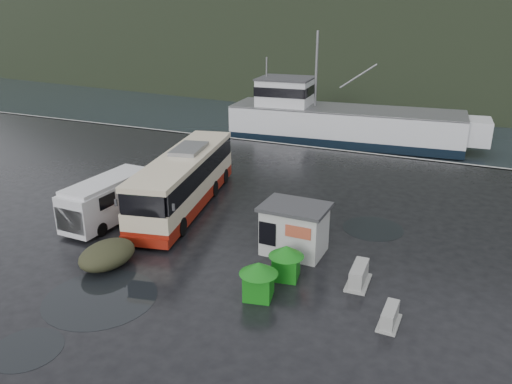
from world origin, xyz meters
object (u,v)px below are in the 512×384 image
at_px(waste_bin_left, 259,297).
at_px(fishing_trawler, 344,128).
at_px(jersey_barrier_a, 358,284).
at_px(coach_bus, 186,206).
at_px(dome_tent, 109,266).
at_px(ticket_kiosk, 294,252).
at_px(waste_bin_right, 286,278).
at_px(white_van, 111,221).
at_px(jersey_barrier_b, 389,324).

relative_size(waste_bin_left, fishing_trawler, 0.06).
bearing_deg(jersey_barrier_a, coach_bus, 157.66).
xyz_separation_m(dome_tent, ticket_kiosk, (7.13, 4.64, 0.00)).
bearing_deg(fishing_trawler, ticket_kiosk, -85.17).
xyz_separation_m(waste_bin_right, dome_tent, (-7.64, -2.23, 0.00)).
bearing_deg(dome_tent, coach_bus, 94.42).
xyz_separation_m(white_van, dome_tent, (3.17, -4.07, 0.00)).
xyz_separation_m(waste_bin_left, jersey_barrier_a, (3.40, 2.62, 0.00)).
height_order(ticket_kiosk, jersey_barrier_b, ticket_kiosk).
bearing_deg(waste_bin_left, ticket_kiosk, 90.72).
relative_size(coach_bus, dome_tent, 4.17).
bearing_deg(jersey_barrier_b, fishing_trawler, 107.42).
relative_size(coach_bus, jersey_barrier_a, 6.80).
bearing_deg(waste_bin_right, jersey_barrier_a, 14.39).
bearing_deg(fishing_trawler, white_van, -107.10).
relative_size(waste_bin_left, waste_bin_right, 1.03).
distance_m(jersey_barrier_a, fishing_trawler, 28.94).
xyz_separation_m(ticket_kiosk, jersey_barrier_a, (3.45, -1.66, 0.00)).
relative_size(coach_bus, jersey_barrier_b, 8.34).
distance_m(coach_bus, waste_bin_right, 9.80).
distance_m(white_van, jersey_barrier_a, 13.79).
xyz_separation_m(white_van, jersey_barrier_b, (15.42, -3.42, 0.00)).
xyz_separation_m(coach_bus, white_van, (-2.58, -3.50, 0.00)).
height_order(ticket_kiosk, fishing_trawler, fishing_trawler).
xyz_separation_m(coach_bus, dome_tent, (0.59, -7.57, 0.00)).
distance_m(waste_bin_right, ticket_kiosk, 2.47).
bearing_deg(jersey_barrier_a, fishing_trawler, 105.64).
bearing_deg(fishing_trawler, waste_bin_right, -84.96).
distance_m(dome_tent, fishing_trawler, 30.98).
xyz_separation_m(waste_bin_right, jersey_barrier_a, (2.94, 0.75, 0.00)).
distance_m(white_van, waste_bin_right, 10.96).
xyz_separation_m(ticket_kiosk, fishing_trawler, (-4.35, 26.21, 0.00)).
distance_m(coach_bus, fishing_trawler, 23.52).
distance_m(white_van, waste_bin_left, 10.99).
height_order(white_van, jersey_barrier_b, white_van).
bearing_deg(jersey_barrier_b, dome_tent, -176.98).
distance_m(waste_bin_left, jersey_barrier_b, 5.09).
bearing_deg(waste_bin_right, ticket_kiosk, 101.95).
xyz_separation_m(waste_bin_left, dome_tent, (-7.18, -0.37, 0.00)).
xyz_separation_m(jersey_barrier_b, fishing_trawler, (-9.48, 30.21, 0.00)).
bearing_deg(waste_bin_left, fishing_trawler, 98.21).
xyz_separation_m(coach_bus, jersey_barrier_a, (11.16, -4.59, 0.00)).
relative_size(jersey_barrier_a, jersey_barrier_b, 1.23).
relative_size(ticket_kiosk, fishing_trawler, 0.12).
bearing_deg(jersey_barrier_b, ticket_kiosk, 142.08).
bearing_deg(jersey_barrier_a, ticket_kiosk, 154.35).
bearing_deg(jersey_barrier_a, white_van, 175.49).
bearing_deg(white_van, fishing_trawler, 79.14).
bearing_deg(ticket_kiosk, dome_tent, -145.89).
distance_m(dome_tent, ticket_kiosk, 8.51).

